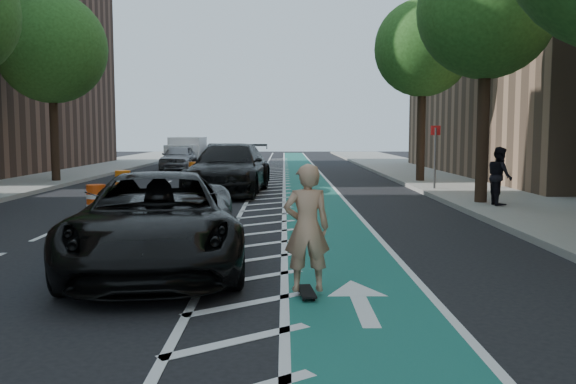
{
  "coord_description": "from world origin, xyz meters",
  "views": [
    {
      "loc": [
        1.99,
        -10.54,
        2.24
      ],
      "look_at": [
        2.07,
        1.01,
        1.1
      ],
      "focal_mm": 38.0,
      "sensor_mm": 36.0,
      "label": 1
    }
  ],
  "objects_px": {
    "suv_near": "(158,221)",
    "barrel_a": "(96,202)",
    "suv_far": "(229,169)",
    "skateboarder": "(307,228)"
  },
  "relations": [
    {
      "from": "suv_near",
      "to": "suv_far",
      "type": "xyz_separation_m",
      "value": [
        0.09,
        12.25,
        0.13
      ]
    },
    {
      "from": "suv_far",
      "to": "skateboarder",
      "type": "bearing_deg",
      "value": -76.23
    },
    {
      "from": "suv_near",
      "to": "barrel_a",
      "type": "height_order",
      "value": "suv_near"
    },
    {
      "from": "suv_near",
      "to": "barrel_a",
      "type": "xyz_separation_m",
      "value": [
        -2.88,
        6.08,
        -0.38
      ]
    },
    {
      "from": "skateboarder",
      "to": "barrel_a",
      "type": "distance_m",
      "value": 9.51
    },
    {
      "from": "skateboarder",
      "to": "suv_near",
      "type": "bearing_deg",
      "value": -42.85
    },
    {
      "from": "skateboarder",
      "to": "suv_far",
      "type": "xyz_separation_m",
      "value": [
        -2.3,
        14.07,
        -0.05
      ]
    },
    {
      "from": "skateboarder",
      "to": "suv_near",
      "type": "distance_m",
      "value": 3.01
    },
    {
      "from": "skateboarder",
      "to": "barrel_a",
      "type": "relative_size",
      "value": 2.01
    },
    {
      "from": "suv_near",
      "to": "suv_far",
      "type": "distance_m",
      "value": 12.25
    }
  ]
}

